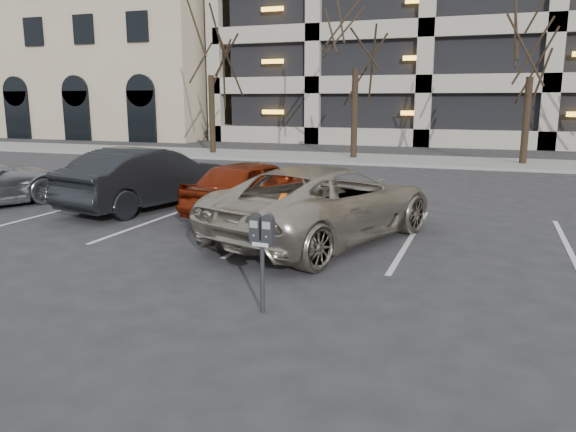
% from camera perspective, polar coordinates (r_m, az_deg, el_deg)
% --- Properties ---
extents(ground, '(140.00, 140.00, 0.00)m').
position_cam_1_polar(ground, '(9.36, 1.93, -4.68)').
color(ground, '#28282B').
rests_on(ground, ground).
extents(sidewalk, '(80.00, 4.00, 0.12)m').
position_cam_1_polar(sidewalk, '(24.83, 13.44, 5.45)').
color(sidewalk, gray).
rests_on(sidewalk, ground).
extents(stall_lines, '(16.90, 5.20, 0.00)m').
position_cam_1_polar(stall_lines, '(11.91, -1.07, -1.06)').
color(stall_lines, silver).
rests_on(stall_lines, ground).
extents(office_building, '(26.00, 16.20, 15.00)m').
position_cam_1_polar(office_building, '(49.49, -19.56, 16.72)').
color(office_building, tan).
rests_on(office_building, ground).
extents(tree_a, '(3.70, 3.70, 8.40)m').
position_cam_1_polar(tree_a, '(27.87, -7.97, 18.70)').
color(tree_a, black).
rests_on(tree_a, ground).
extents(tree_b, '(3.87, 3.87, 8.79)m').
position_cam_1_polar(tree_b, '(25.48, 7.01, 20.04)').
color(tree_b, black).
rests_on(tree_b, ground).
extents(tree_c, '(3.45, 3.45, 7.83)m').
position_cam_1_polar(tree_c, '(24.76, 23.78, 17.78)').
color(tree_c, black).
rests_on(tree_c, ground).
extents(parking_meter, '(0.33, 0.14, 1.25)m').
position_cam_1_polar(parking_meter, '(6.93, -2.66, -2.36)').
color(parking_meter, black).
rests_on(parking_meter, ground).
extents(suv_silver, '(3.95, 5.69, 1.45)m').
position_cam_1_polar(suv_silver, '(10.69, 3.82, 1.35)').
color(suv_silver, '#B6AD9B').
rests_on(suv_silver, ground).
extents(car_red, '(2.42, 4.14, 1.32)m').
position_cam_1_polar(car_red, '(13.05, -3.50, 2.98)').
color(car_red, maroon).
rests_on(car_red, ground).
extents(car_dark, '(2.58, 4.80, 1.50)m').
position_cam_1_polar(car_dark, '(14.34, -14.07, 3.80)').
color(car_dark, black).
rests_on(car_dark, ground).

